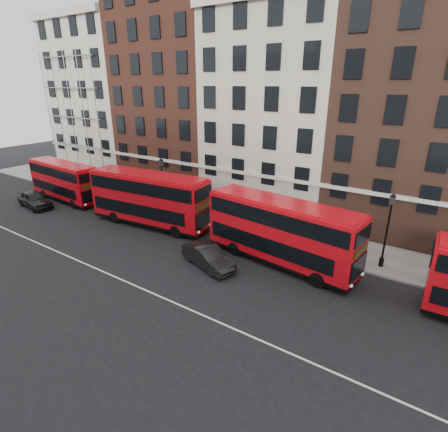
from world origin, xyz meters
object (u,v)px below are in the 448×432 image
Objects in this scene: bus_a at (64,180)px; bus_b at (149,198)px; car_rear at (35,199)px; bus_c at (280,230)px; car_front at (208,257)px.

bus_a is 0.87× the size of bus_b.
car_rear is at bearing -171.96° from bus_b.
bus_a is 12.90m from bus_b.
car_rear is (-0.50, -3.22, -1.40)m from bus_a.
car_front is at bearing -133.03° from bus_c.
bus_b is (12.90, -0.01, 0.33)m from bus_a.
car_front is (-3.88, -3.27, -1.75)m from bus_c.
bus_c is at bearing -5.42° from bus_b.
bus_a is at bearing 174.52° from bus_b.
bus_c is at bearing -32.16° from car_front.
car_rear reaches higher than car_front.
car_rear is at bearing -166.14° from bus_c.
car_front is at bearing -25.61° from bus_b.
bus_a reaches higher than car_front.
bus_c is 2.32× the size of car_rear.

